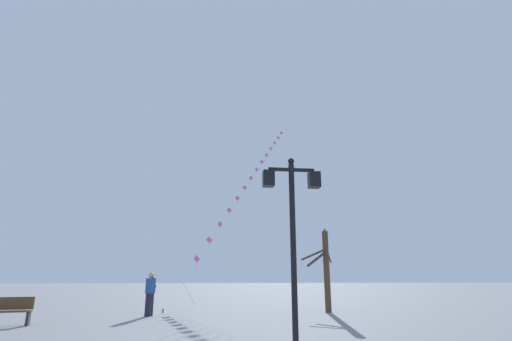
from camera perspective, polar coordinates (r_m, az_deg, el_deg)
ground_plane at (r=22.24m, az=-7.74°, el=-19.48°), size 160.00×160.00×0.00m
twin_lantern_lamp_post at (r=9.45m, az=5.47°, el=-6.01°), size 1.45×0.28×4.46m
kite_train at (r=30.16m, az=-0.90°, el=-1.37°), size 9.71×20.81×17.18m
kite_flyer at (r=16.93m, az=-15.58°, el=-17.25°), size 0.39×0.62×1.71m
bare_tree at (r=18.23m, az=10.41°, el=-14.26°), size 1.42×1.69×3.71m
park_bench at (r=15.45m, az=-33.55°, el=-17.22°), size 1.66×0.78×0.89m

